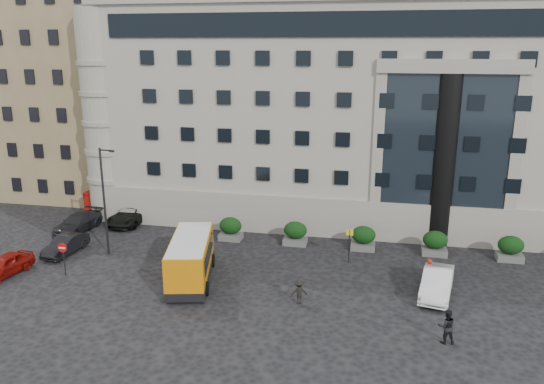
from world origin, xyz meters
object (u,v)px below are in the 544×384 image
at_px(hedge_d, 435,243).
at_px(parked_car_d, 131,215).
at_px(street_lamp, 105,198).
at_px(no_entry_sign, 63,253).
at_px(parked_car_a, 4,265).
at_px(hedge_b, 295,233).
at_px(white_taxi, 437,283).
at_px(parked_car_b, 65,245).
at_px(red_truck, 113,192).
at_px(pedestrian_c, 299,292).
at_px(pedestrian_a, 428,272).
at_px(bus_stop_sign, 349,240).
at_px(pedestrian_b, 447,326).
at_px(hedge_a, 231,228).
at_px(parked_car_c, 78,223).
at_px(hedge_c, 363,238).
at_px(hedge_e, 511,248).
at_px(minibus, 191,258).

distance_m(hedge_d, parked_car_d, 25.28).
xyz_separation_m(street_lamp, no_entry_sign, (-1.06, -4.04, -2.72)).
relative_size(parked_car_a, parked_car_d, 0.79).
height_order(hedge_b, white_taxi, hedge_b).
distance_m(hedge_d, street_lamp, 24.27).
xyz_separation_m(no_entry_sign, parked_car_b, (-2.18, 3.55, -0.98)).
bearing_deg(hedge_d, red_truck, 167.79).
xyz_separation_m(red_truck, pedestrian_c, (20.45, -15.90, -0.71)).
bearing_deg(red_truck, hedge_d, -5.71).
relative_size(pedestrian_a, pedestrian_c, 1.24).
distance_m(pedestrian_a, pedestrian_c, 8.72).
height_order(bus_stop_sign, pedestrian_a, bus_stop_sign).
distance_m(parked_car_d, pedestrian_a, 25.48).
relative_size(hedge_d, pedestrian_b, 0.97).
bearing_deg(hedge_b, pedestrian_a, -30.19).
relative_size(hedge_b, pedestrian_b, 0.97).
xyz_separation_m(bus_stop_sign, red_truck, (-22.95, 9.09, -0.26)).
bearing_deg(street_lamp, hedge_a, 31.16).
relative_size(parked_car_b, pedestrian_b, 2.16).
height_order(parked_car_d, white_taxi, white_taxi).
bearing_deg(parked_car_b, parked_car_a, -108.45).
xyz_separation_m(parked_car_d, pedestrian_b, (24.72, -14.45, 0.20)).
distance_m(red_truck, parked_car_a, 15.93).
bearing_deg(parked_car_a, pedestrian_c, 8.69).
xyz_separation_m(bus_stop_sign, parked_car_a, (-22.50, -6.82, -1.01)).
relative_size(red_truck, parked_car_c, 1.12).
bearing_deg(red_truck, hedge_c, -8.26).
xyz_separation_m(no_entry_sign, parked_car_d, (-0.59, 10.96, -0.91)).
xyz_separation_m(street_lamp, pedestrian_c, (14.94, -4.81, -3.61)).
distance_m(street_lamp, pedestrian_b, 24.51).
relative_size(hedge_e, no_entry_sign, 0.79).
bearing_deg(hedge_d, hedge_b, 180.00).
bearing_deg(pedestrian_c, hedge_d, -150.80).
bearing_deg(hedge_a, pedestrian_c, -53.93).
height_order(hedge_b, street_lamp, street_lamp).
xyz_separation_m(hedge_e, parked_car_b, (-31.98, -5.29, -0.25)).
relative_size(street_lamp, pedestrian_a, 4.25).
bearing_deg(parked_car_d, hedge_e, -1.35).
bearing_deg(street_lamp, hedge_c, 14.67).
bearing_deg(minibus, hedge_e, 7.15).
xyz_separation_m(hedge_c, parked_car_d, (-19.99, 2.12, -0.19)).
height_order(hedge_a, pedestrian_a, pedestrian_a).
distance_m(hedge_e, pedestrian_c, 16.82).
xyz_separation_m(street_lamp, parked_car_c, (-5.06, 4.20, -3.65)).
distance_m(hedge_c, street_lamp, 19.27).
bearing_deg(parked_car_b, hedge_d, 15.49).
relative_size(hedge_c, parked_car_d, 0.35).
relative_size(parked_car_d, pedestrian_c, 3.51).
bearing_deg(hedge_c, pedestrian_b, -69.00).
bearing_deg(hedge_e, parked_car_b, -170.61).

